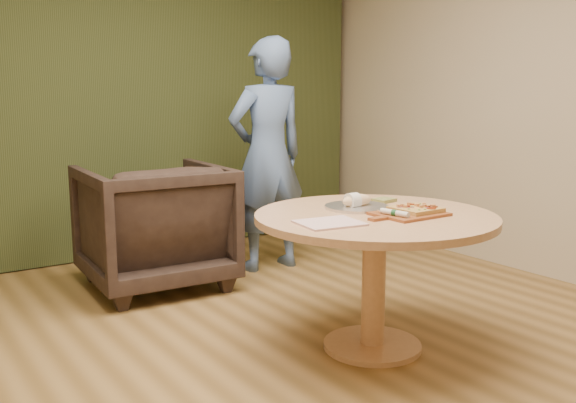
# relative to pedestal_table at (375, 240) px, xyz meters

# --- Properties ---
(room_shell) EXTENTS (5.04, 6.04, 2.84)m
(room_shell) POSITION_rel_pedestal_table_xyz_m (-0.50, -0.16, 0.79)
(room_shell) COLOR olive
(room_shell) RESTS_ON ground
(curtain) EXTENTS (4.80, 0.14, 2.78)m
(curtain) POSITION_rel_pedestal_table_xyz_m (-0.50, 2.74, 0.79)
(curtain) COLOR #293417
(curtain) RESTS_ON ground
(pedestal_table) EXTENTS (1.28, 1.28, 0.75)m
(pedestal_table) POSITION_rel_pedestal_table_xyz_m (0.00, 0.00, 0.00)
(pedestal_table) COLOR tan
(pedestal_table) RESTS_ON ground
(pizza_paddle) EXTENTS (0.45, 0.28, 0.01)m
(pizza_paddle) POSITION_rel_pedestal_table_xyz_m (0.11, -0.13, 0.15)
(pizza_paddle) COLOR brown
(pizza_paddle) RESTS_ON pedestal_table
(flatbread_pizza) EXTENTS (0.22, 0.22, 0.04)m
(flatbread_pizza) POSITION_rel_pedestal_table_xyz_m (0.18, -0.12, 0.17)
(flatbread_pizza) COLOR tan
(flatbread_pizza) RESTS_ON pizza_paddle
(cutlery_roll) EXTENTS (0.06, 0.20, 0.03)m
(cutlery_roll) POSITION_rel_pedestal_table_xyz_m (-0.00, -0.15, 0.17)
(cutlery_roll) COLOR beige
(cutlery_roll) RESTS_ON pizza_paddle
(newspaper) EXTENTS (0.33, 0.29, 0.01)m
(newspaper) POSITION_rel_pedestal_table_xyz_m (-0.36, -0.07, 0.15)
(newspaper) COLOR white
(newspaper) RESTS_ON pedestal_table
(serving_tray) EXTENTS (0.36, 0.36, 0.02)m
(serving_tray) POSITION_rel_pedestal_table_xyz_m (0.02, 0.18, 0.15)
(serving_tray) COLOR silver
(serving_tray) RESTS_ON pedestal_table
(bread_roll) EXTENTS (0.19, 0.09, 0.09)m
(bread_roll) POSITION_rel_pedestal_table_xyz_m (0.02, 0.18, 0.18)
(bread_roll) COLOR #E6C18C
(bread_roll) RESTS_ON serving_tray
(green_packet) EXTENTS (0.13, 0.12, 0.02)m
(green_packet) POSITION_rel_pedestal_table_xyz_m (0.29, 0.25, 0.15)
(green_packet) COLOR #5A632C
(green_packet) RESTS_ON pedestal_table
(armchair) EXTENTS (1.00, 0.95, 0.98)m
(armchair) POSITION_rel_pedestal_table_xyz_m (-0.54, 1.73, -0.12)
(armchair) COLOR black
(armchair) RESTS_ON ground
(person_standing) EXTENTS (0.67, 0.45, 1.79)m
(person_standing) POSITION_rel_pedestal_table_xyz_m (0.39, 1.69, 0.29)
(person_standing) COLOR #4E6A9B
(person_standing) RESTS_ON ground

